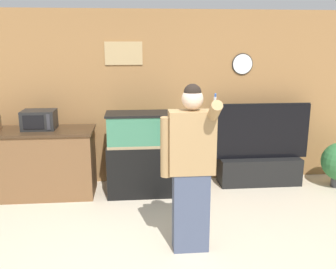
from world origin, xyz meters
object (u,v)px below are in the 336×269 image
microwave (39,120)px  counter_island (34,163)px  person_standing (191,167)px  tv_on_stand (260,161)px  aquarium_on_stand (147,154)px

microwave → counter_island: bearing=-158.6°
microwave → person_standing: 2.51m
counter_island → microwave: bearing=21.4°
tv_on_stand → counter_island: bearing=-177.2°
aquarium_on_stand → tv_on_stand: size_ratio=0.80×
microwave → tv_on_stand: size_ratio=0.30×
counter_island → aquarium_on_stand: (1.59, -0.08, 0.12)m
tv_on_stand → person_standing: 2.30m
person_standing → counter_island: bearing=140.6°
counter_island → microwave: (0.11, 0.04, 0.61)m
microwave → person_standing: size_ratio=0.26×
microwave → person_standing: (1.87, -1.67, -0.18)m
aquarium_on_stand → person_standing: size_ratio=0.68×
aquarium_on_stand → microwave: bearing=175.3°
microwave → aquarium_on_stand: (1.47, -0.12, -0.49)m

